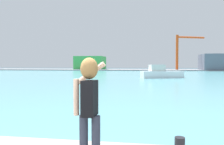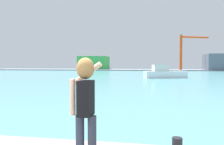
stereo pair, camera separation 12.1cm
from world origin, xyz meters
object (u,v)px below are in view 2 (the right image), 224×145
boat_moored (164,73)px  port_crane (185,48)px  warehouse_left (94,63)px  warehouse_right (224,62)px  person_photographer (85,100)px

boat_moored → port_crane: bearing=59.9°
port_crane → warehouse_left: bearing=172.9°
warehouse_left → warehouse_right: warehouse_right is taller
person_photographer → boat_moored: bearing=-3.6°
boat_moored → warehouse_left: size_ratio=0.63×
warehouse_right → warehouse_left: bearing=174.8°
person_photographer → boat_moored: size_ratio=0.23×
warehouse_left → warehouse_right: size_ratio=0.89×
boat_moored → warehouse_right: size_ratio=0.56×
warehouse_right → port_crane: 14.99m
person_photographer → port_crane: size_ratio=0.13×
warehouse_right → port_crane: (-13.96, -0.01, 5.45)m
warehouse_right → person_photographer: bearing=-107.4°
warehouse_left → port_crane: (37.10, -4.65, 5.65)m
boat_moored → port_crane: size_ratio=0.56×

